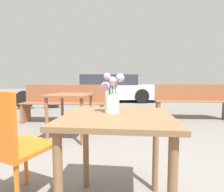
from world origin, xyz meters
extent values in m
cube|color=brown|center=(0.00, 0.00, 0.69)|extent=(0.77, 0.76, 0.03)
cylinder|color=brown|center=(-0.32, -0.27, 0.34)|extent=(0.05, 0.05, 0.67)
cylinder|color=brown|center=(-0.27, 0.31, 0.34)|extent=(0.05, 0.05, 0.67)
cylinder|color=brown|center=(0.32, 0.27, 0.34)|extent=(0.05, 0.05, 0.67)
cylinder|color=silver|center=(-0.04, 0.08, 0.77)|extent=(0.10, 0.10, 0.13)
cylinder|color=silver|center=(-0.04, 0.08, 0.74)|extent=(0.09, 0.09, 0.07)
cylinder|color=#337038|center=(-0.01, 0.08, 0.82)|extent=(0.01, 0.01, 0.22)
sphere|color=#CC99C6|center=(0.02, 0.08, 0.95)|extent=(0.06, 0.06, 0.06)
cylinder|color=#337038|center=(-0.04, 0.09, 0.80)|extent=(0.01, 0.01, 0.17)
sphere|color=#CC99C6|center=(-0.03, 0.12, 0.90)|extent=(0.06, 0.06, 0.06)
cylinder|color=#337038|center=(-0.06, 0.09, 0.79)|extent=(0.01, 0.01, 0.16)
sphere|color=#CC99C6|center=(-0.09, 0.10, 0.89)|extent=(0.07, 0.07, 0.07)
cylinder|color=#337038|center=(-0.05, 0.06, 0.83)|extent=(0.01, 0.01, 0.23)
sphere|color=#CC99C6|center=(-0.07, 0.03, 0.96)|extent=(0.05, 0.05, 0.05)
cylinder|color=#337038|center=(-0.04, 0.06, 0.82)|extent=(0.01, 0.01, 0.20)
sphere|color=#CC99C6|center=(-0.03, 0.03, 0.93)|extent=(0.05, 0.05, 0.05)
cube|color=orange|center=(-0.73, 0.11, 0.43)|extent=(0.52, 0.52, 0.03)
cylinder|color=orange|center=(-0.82, 0.33, 0.21)|extent=(0.03, 0.03, 0.41)
cylinder|color=orange|center=(-0.50, 0.20, 0.21)|extent=(0.03, 0.03, 0.41)
cube|color=brown|center=(-1.19, 2.65, 0.44)|extent=(1.88, 0.46, 0.02)
cube|color=brown|center=(-1.18, 2.81, 0.65)|extent=(1.86, 0.14, 0.40)
cube|color=brown|center=(-0.32, 2.60, 0.21)|extent=(0.08, 0.33, 0.43)
cube|color=brown|center=(-2.06, 2.70, 0.21)|extent=(0.08, 0.33, 0.43)
cube|color=brown|center=(1.84, 3.09, 0.44)|extent=(1.77, 0.44, 0.02)
cube|color=brown|center=(1.84, 3.25, 0.65)|extent=(1.75, 0.11, 0.40)
cube|color=brown|center=(1.02, 3.13, 0.21)|extent=(0.07, 0.33, 0.43)
cube|color=brown|center=(-0.75, 1.62, 0.71)|extent=(0.71, 0.76, 0.03)
cylinder|color=brown|center=(-1.03, 1.35, 0.35)|extent=(0.05, 0.05, 0.69)
cylinder|color=brown|center=(-0.51, 1.31, 0.35)|extent=(0.05, 0.05, 0.69)
cylinder|color=brown|center=(-0.99, 1.94, 0.35)|extent=(0.05, 0.05, 0.69)
cylinder|color=brown|center=(-0.46, 1.90, 0.35)|extent=(0.05, 0.05, 0.69)
cylinder|color=black|center=(-3.07, 4.54, 0.31)|extent=(0.61, 0.19, 0.62)
cylinder|color=black|center=(-2.21, 4.77, 0.31)|extent=(0.61, 0.19, 0.62)
cube|color=#2D6633|center=(-2.64, 4.66, 0.51)|extent=(0.79, 0.24, 0.03)
cylinder|color=#2D6633|center=(-2.79, 4.61, 0.60)|extent=(0.02, 0.02, 0.19)
cube|color=black|center=(-2.79, 4.61, 0.70)|extent=(0.17, 0.10, 0.04)
cube|color=#2D6633|center=(-2.25, 4.76, 0.65)|extent=(0.15, 0.44, 0.02)
cube|color=silver|center=(-0.36, 7.01, 0.45)|extent=(4.57, 2.00, 0.62)
cube|color=#2D333D|center=(-0.36, 7.01, 0.99)|extent=(2.55, 1.76, 0.46)
cylinder|color=black|center=(0.98, 7.92, 0.30)|extent=(0.61, 0.21, 0.60)
cylinder|color=black|center=(1.07, 6.24, 0.30)|extent=(0.61, 0.21, 0.60)
cylinder|color=black|center=(-1.79, 7.78, 0.30)|extent=(0.61, 0.21, 0.60)
cylinder|color=black|center=(-1.71, 6.10, 0.30)|extent=(0.61, 0.21, 0.60)
camera|label=1|loc=(-0.01, -1.15, 0.93)|focal=28.00mm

